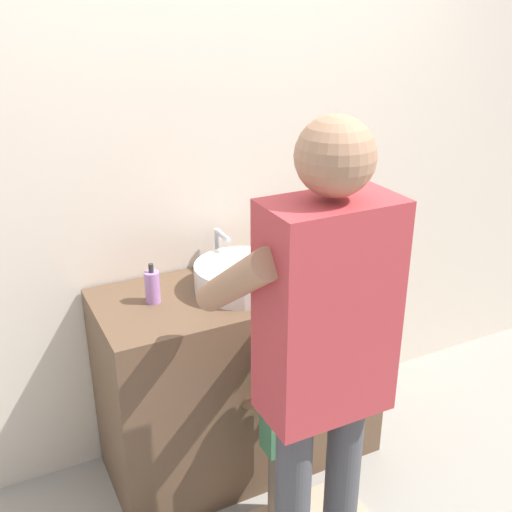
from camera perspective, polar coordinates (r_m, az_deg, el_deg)
name	(u,v)px	position (r m, az deg, el deg)	size (l,w,h in m)	color
ground_plane	(271,496)	(2.89, 1.43, -21.30)	(14.00, 14.00, 0.00)	#9E998E
back_wall	(207,161)	(2.70, -4.52, 8.69)	(4.40, 0.08, 2.70)	beige
vanity_cabinet	(241,376)	(2.81, -1.39, -10.97)	(1.21, 0.54, 0.89)	brown
sink_basin	(242,276)	(2.55, -1.31, -1.87)	(0.39, 0.39, 0.11)	silver
faucet	(219,251)	(2.73, -3.43, 0.49)	(0.18, 0.14, 0.18)	#B7BABF
toothbrush_cup	(304,253)	(2.78, 4.44, 0.25)	(0.07, 0.07, 0.21)	#D86666
soap_bottle	(152,287)	(2.47, -9.54, -2.80)	(0.06, 0.06, 0.17)	#B27FC6
child_toddler	(285,423)	(2.51, 2.67, -15.13)	(0.24, 0.24, 0.79)	#6B5B4C
adult_parent	(323,339)	(1.94, 6.18, -7.63)	(0.54, 0.57, 1.73)	#47474C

